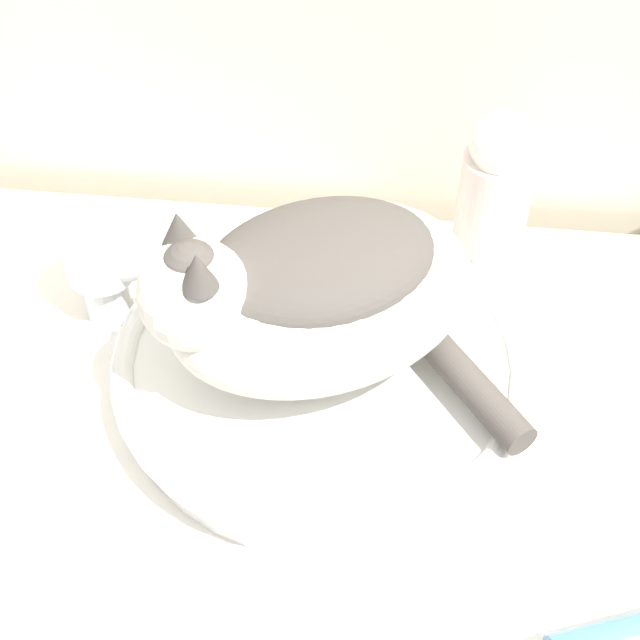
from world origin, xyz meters
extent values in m
cube|color=white|center=(0.00, 0.26, 0.44)|extent=(0.96, 0.52, 0.88)
cylinder|color=silver|center=(-0.03, 0.28, 0.90)|extent=(0.34, 0.34, 0.04)
torus|color=silver|center=(-0.03, 0.28, 0.92)|extent=(0.36, 0.36, 0.02)
ellipsoid|color=silver|center=(-0.03, 0.28, 0.99)|extent=(0.31, 0.28, 0.13)
ellipsoid|color=#47423D|center=(-0.03, 0.28, 1.03)|extent=(0.23, 0.21, 0.06)
sphere|color=silver|center=(-0.12, 0.23, 1.03)|extent=(0.09, 0.09, 0.09)
sphere|color=#47423D|center=(-0.12, 0.23, 1.05)|extent=(0.05, 0.05, 0.05)
cone|color=#47423D|center=(-0.13, 0.25, 1.07)|extent=(0.03, 0.03, 0.03)
cone|color=#47423D|center=(-0.11, 0.21, 1.07)|extent=(0.03, 0.03, 0.03)
cylinder|color=#47423D|center=(0.08, 0.26, 0.94)|extent=(0.12, 0.14, 0.03)
cylinder|color=silver|center=(-0.24, 0.35, 0.90)|extent=(0.04, 0.04, 0.05)
cylinder|color=silver|center=(-0.19, 0.33, 0.96)|extent=(0.13, 0.06, 0.09)
cylinder|color=silver|center=(-0.24, 0.35, 0.96)|extent=(0.06, 0.06, 0.06)
cylinder|color=silver|center=(0.11, 0.45, 0.95)|extent=(0.07, 0.07, 0.14)
sphere|color=white|center=(0.11, 0.45, 1.03)|extent=(0.06, 0.06, 0.06)
cylinder|color=#4C7FB2|center=(0.21, 0.07, 0.89)|extent=(0.12, 0.07, 0.03)
camera|label=1|loc=(0.02, -0.22, 1.50)|focal=50.00mm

